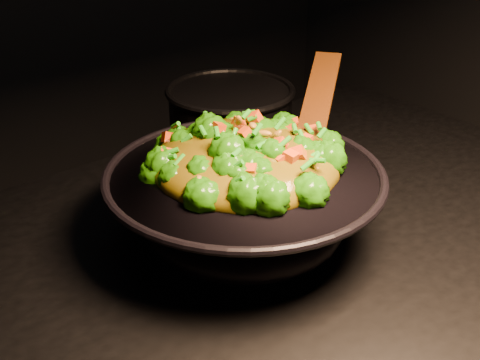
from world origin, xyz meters
TOP-DOWN VIEW (x-y plane):
  - wok at (-0.07, 0.07)m, footprint 0.52×0.52m
  - stir_fry at (-0.06, 0.08)m, footprint 0.36×0.36m
  - spatula at (0.09, 0.08)m, footprint 0.25×0.20m
  - back_pot at (0.10, 0.32)m, footprint 0.29×0.29m

SIDE VIEW (x-z plane):
  - wok at x=-0.07m, z-range 0.90..1.01m
  - back_pot at x=0.10m, z-range 0.90..1.03m
  - stir_fry at x=-0.06m, z-range 1.01..1.11m
  - spatula at x=0.09m, z-range 1.00..1.12m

